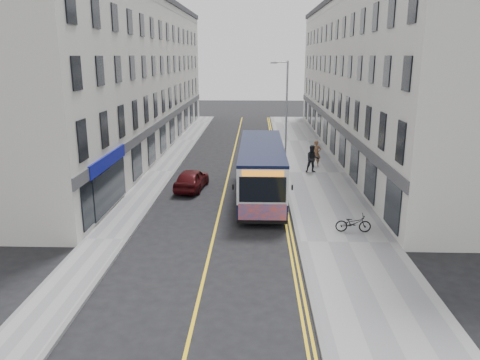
# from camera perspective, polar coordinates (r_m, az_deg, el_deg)

# --- Properties ---
(ground) EXTENTS (140.00, 140.00, 0.00)m
(ground) POSITION_cam_1_polar(r_m,az_deg,el_deg) (22.94, -3.13, -6.45)
(ground) COLOR black
(ground) RESTS_ON ground
(pavement_east) EXTENTS (4.50, 64.00, 0.12)m
(pavement_east) POSITION_cam_1_polar(r_m,az_deg,el_deg) (34.55, 9.03, 0.85)
(pavement_east) COLOR gray
(pavement_east) RESTS_ON ground
(pavement_west) EXTENTS (2.00, 64.00, 0.12)m
(pavement_west) POSITION_cam_1_polar(r_m,az_deg,el_deg) (34.99, -9.58, 1.00)
(pavement_west) COLOR gray
(pavement_west) RESTS_ON ground
(kerb_east) EXTENTS (0.18, 64.00, 0.13)m
(kerb_east) POSITION_cam_1_polar(r_m,az_deg,el_deg) (34.35, 5.30, 0.89)
(kerb_east) COLOR slate
(kerb_east) RESTS_ON ground
(kerb_west) EXTENTS (0.18, 64.00, 0.13)m
(kerb_west) POSITION_cam_1_polar(r_m,az_deg,el_deg) (34.81, -7.97, 1.00)
(kerb_west) COLOR slate
(kerb_west) RESTS_ON ground
(road_centre_line) EXTENTS (0.12, 64.00, 0.01)m
(road_centre_line) POSITION_cam_1_polar(r_m,az_deg,el_deg) (34.36, -1.38, 0.85)
(road_centre_line) COLOR yellow
(road_centre_line) RESTS_ON ground
(road_dbl_yellow_inner) EXTENTS (0.10, 64.00, 0.01)m
(road_dbl_yellow_inner) POSITION_cam_1_polar(r_m,az_deg,el_deg) (34.34, 4.55, 0.80)
(road_dbl_yellow_inner) COLOR yellow
(road_dbl_yellow_inner) RESTS_ON ground
(road_dbl_yellow_outer) EXTENTS (0.10, 64.00, 0.01)m
(road_dbl_yellow_outer) POSITION_cam_1_polar(r_m,az_deg,el_deg) (34.35, 4.88, 0.80)
(road_dbl_yellow_outer) COLOR yellow
(road_dbl_yellow_outer) RESTS_ON ground
(terrace_east) EXTENTS (6.00, 46.00, 13.00)m
(terrace_east) POSITION_cam_1_polar(r_m,az_deg,el_deg) (43.37, 15.00, 11.98)
(terrace_east) COLOR silver
(terrace_east) RESTS_ON ground
(terrace_west) EXTENTS (6.00, 46.00, 13.00)m
(terrace_west) POSITION_cam_1_polar(r_m,az_deg,el_deg) (43.72, -12.85, 12.13)
(terrace_west) COLOR beige
(terrace_west) RESTS_ON ground
(streetlamp) EXTENTS (1.32, 0.18, 8.00)m
(streetlamp) POSITION_cam_1_polar(r_m,az_deg,el_deg) (35.56, 5.56, 8.44)
(streetlamp) COLOR #95979D
(streetlamp) RESTS_ON ground
(city_bus) EXTENTS (2.61, 11.18, 3.25)m
(city_bus) POSITION_cam_1_polar(r_m,az_deg,el_deg) (28.12, 2.63, 1.39)
(city_bus) COLOR black
(city_bus) RESTS_ON ground
(bicycle) EXTENTS (1.71, 0.62, 0.89)m
(bicycle) POSITION_cam_1_polar(r_m,az_deg,el_deg) (23.19, 13.64, -5.13)
(bicycle) COLOR black
(bicycle) RESTS_ON pavement_east
(pedestrian_near) EXTENTS (0.76, 0.54, 1.98)m
(pedestrian_near) POSITION_cam_1_polar(r_m,az_deg,el_deg) (36.34, 9.28, 3.22)
(pedestrian_near) COLOR brown
(pedestrian_near) RESTS_ON pavement_east
(pedestrian_far) EXTENTS (1.01, 0.81, 1.99)m
(pedestrian_far) POSITION_cam_1_polar(r_m,az_deg,el_deg) (34.28, 8.82, 2.56)
(pedestrian_far) COLOR black
(pedestrian_far) RESTS_ON pavement_east
(car_white) EXTENTS (1.80, 4.11, 1.31)m
(car_white) POSITION_cam_1_polar(r_m,az_deg,el_deg) (43.91, 2.63, 4.81)
(car_white) COLOR silver
(car_white) RESTS_ON ground
(car_maroon) EXTENTS (2.09, 4.19, 1.37)m
(car_maroon) POSITION_cam_1_polar(r_m,az_deg,el_deg) (30.14, -5.93, 0.11)
(car_maroon) COLOR #470B0F
(car_maroon) RESTS_ON ground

